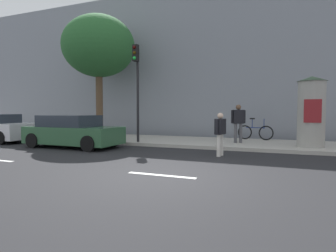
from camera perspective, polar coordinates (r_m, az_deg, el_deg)
The scene contains 11 objects.
ground_plane at distance 7.09m, azimuth -1.36°, elevation -9.94°, with size 80.00×80.00×0.00m, color #232326.
sidewalk_curb at distance 13.71m, azimuth 10.24°, elevation -3.37°, with size 36.00×4.00×0.15m, color #B2ADA3.
lane_markings at distance 7.09m, azimuth -1.36°, elevation -9.90°, with size 25.80×0.16×0.01m.
building_backdrop at distance 18.77m, azimuth 13.49°, elevation 11.65°, with size 36.00×5.00×8.86m, color gray.
traffic_light at distance 13.23m, azimuth -6.35°, elevation 9.72°, with size 0.24×0.45×4.46m.
poster_column at distance 12.68m, azimuth 26.96°, elevation 2.67°, with size 1.13×1.13×2.83m.
street_tree at distance 16.95m, azimuth -13.82°, elevation 15.28°, with size 4.05×4.05×6.82m.
pedestrian_in_dark_shirt at distance 10.11m, azimuth 10.50°, elevation -0.94°, with size 0.33×0.66×1.53m.
pedestrian_in_red_top at distance 13.16m, azimuth 13.98°, elevation 1.23°, with size 0.61×0.51×1.74m.
bicycle_leaning at distance 14.87m, azimuth 17.20°, elevation -1.17°, with size 1.76×0.34×1.09m.
parked_car_silver at distance 13.07m, azimuth -18.72°, elevation -1.11°, with size 4.27×1.99×1.41m.
Camera 1 is at (2.72, -6.35, 1.59)m, focal length 30.18 mm.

